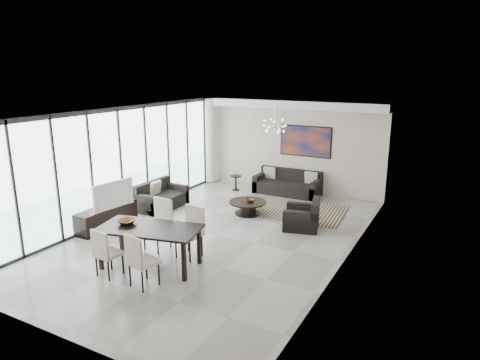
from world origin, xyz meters
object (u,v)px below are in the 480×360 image
Objects in this scene: television at (110,194)px; dining_table at (149,231)px; tv_console at (106,217)px; sofa_main at (288,186)px; coffee_table at (248,207)px.

television reaches higher than dining_table.
television is 0.54× the size of dining_table.
tv_console is 0.62m from television.
sofa_main is 5.59m from television.
coffee_table is 0.47× the size of dining_table.
coffee_table is 3.61m from television.
tv_console is (-2.66, -2.55, 0.07)m from coffee_table.
television is at bearing 11.57° from tv_console.
television is (-2.50, -2.52, 0.67)m from coffee_table.
coffee_table is 0.49× the size of sofa_main.
dining_table is at bearing -26.59° from tv_console.
sofa_main is at bearing 84.73° from coffee_table.
coffee_table is at bearing -95.27° from sofa_main.
tv_console reaches higher than coffee_table.
dining_table is (2.41, -1.21, 0.48)m from tv_console.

